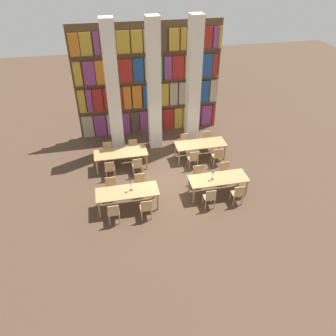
{
  "coord_description": "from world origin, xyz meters",
  "views": [
    {
      "loc": [
        -2.27,
        -10.99,
        8.47
      ],
      "look_at": [
        0.0,
        -0.14,
        0.69
      ],
      "focal_mm": 35.0,
      "sensor_mm": 36.0,
      "label": 1
    }
  ],
  "objects_px": {
    "reading_table_1": "(218,180)",
    "chair_5": "(199,175)",
    "desk_lamp_0": "(131,183)",
    "chair_12": "(193,158)",
    "chair_2": "(146,208)",
    "chair_8": "(110,169)",
    "chair_7": "(225,172)",
    "chair_9": "(108,151)",
    "chair_0": "(114,212)",
    "chair_15": "(208,140)",
    "chair_3": "(141,184)",
    "chair_13": "(185,142)",
    "chair_11": "(133,148)",
    "reading_table_3": "(200,145)",
    "reading_table_2": "(121,154)",
    "chair_1": "(111,188)",
    "chair_14": "(217,156)",
    "chair_10": "(137,165)",
    "pillar_right": "(194,85)",
    "chair_4": "(210,197)",
    "pillar_center": "(154,88)",
    "chair_6": "(238,193)",
    "pillar_left": "(113,91)",
    "reading_table_0": "(127,193)"
  },
  "relations": [
    {
      "from": "chair_13",
      "to": "chair_15",
      "type": "relative_size",
      "value": 1.0
    },
    {
      "from": "chair_4",
      "to": "chair_14",
      "type": "xyz_separation_m",
      "value": [
        1.23,
        2.7,
        0.0
      ]
    },
    {
      "from": "chair_11",
      "to": "reading_table_3",
      "type": "distance_m",
      "value": 3.12
    },
    {
      "from": "chair_10",
      "to": "chair_0",
      "type": "bearing_deg",
      "value": -113.72
    },
    {
      "from": "chair_2",
      "to": "chair_15",
      "type": "bearing_deg",
      "value": 49.07
    },
    {
      "from": "chair_12",
      "to": "reading_table_1",
      "type": "bearing_deg",
      "value": -76.62
    },
    {
      "from": "chair_9",
      "to": "chair_10",
      "type": "relative_size",
      "value": 1.0
    },
    {
      "from": "chair_13",
      "to": "chair_3",
      "type": "bearing_deg",
      "value": 47.68
    },
    {
      "from": "chair_2",
      "to": "chair_5",
      "type": "xyz_separation_m",
      "value": [
        2.44,
        1.53,
        0.0
      ]
    },
    {
      "from": "reading_table_3",
      "to": "chair_14",
      "type": "distance_m",
      "value": 0.96
    },
    {
      "from": "chair_3",
      "to": "chair_13",
      "type": "distance_m",
      "value": 3.77
    },
    {
      "from": "chair_4",
      "to": "reading_table_3",
      "type": "bearing_deg",
      "value": 79.45
    },
    {
      "from": "chair_9",
      "to": "chair_3",
      "type": "bearing_deg",
      "value": 112.27
    },
    {
      "from": "chair_15",
      "to": "chair_1",
      "type": "bearing_deg",
      "value": 29.95
    },
    {
      "from": "chair_2",
      "to": "chair_8",
      "type": "xyz_separation_m",
      "value": [
        -1.13,
        2.75,
        0.0
      ]
    },
    {
      "from": "pillar_right",
      "to": "desk_lamp_0",
      "type": "bearing_deg",
      "value": -129.15
    },
    {
      "from": "chair_7",
      "to": "chair_9",
      "type": "distance_m",
      "value": 5.4
    },
    {
      "from": "chair_1",
      "to": "chair_4",
      "type": "xyz_separation_m",
      "value": [
        3.6,
        -1.36,
        0.0
      ]
    },
    {
      "from": "chair_7",
      "to": "chair_15",
      "type": "bearing_deg",
      "value": -92.23
    },
    {
      "from": "pillar_center",
      "to": "reading_table_3",
      "type": "bearing_deg",
      "value": -40.15
    },
    {
      "from": "chair_3",
      "to": "chair_9",
      "type": "height_order",
      "value": "same"
    },
    {
      "from": "chair_8",
      "to": "chair_13",
      "type": "distance_m",
      "value": 3.95
    },
    {
      "from": "pillar_left",
      "to": "chair_1",
      "type": "bearing_deg",
      "value": -98.86
    },
    {
      "from": "pillar_right",
      "to": "chair_11",
      "type": "height_order",
      "value": "pillar_right"
    },
    {
      "from": "chair_10",
      "to": "chair_12",
      "type": "relative_size",
      "value": 1.0
    },
    {
      "from": "pillar_center",
      "to": "chair_3",
      "type": "height_order",
      "value": "pillar_center"
    },
    {
      "from": "desk_lamp_0",
      "to": "chair_2",
      "type": "bearing_deg",
      "value": -60.54
    },
    {
      "from": "chair_11",
      "to": "reading_table_3",
      "type": "xyz_separation_m",
      "value": [
        3.03,
        -0.69,
        0.21
      ]
    },
    {
      "from": "chair_10",
      "to": "reading_table_0",
      "type": "bearing_deg",
      "value": -107.27
    },
    {
      "from": "chair_1",
      "to": "chair_14",
      "type": "distance_m",
      "value": 5.02
    },
    {
      "from": "pillar_center",
      "to": "chair_13",
      "type": "xyz_separation_m",
      "value": [
        1.3,
        -0.83,
        -2.52
      ]
    },
    {
      "from": "chair_0",
      "to": "chair_10",
      "type": "relative_size",
      "value": 1.0
    },
    {
      "from": "pillar_right",
      "to": "chair_2",
      "type": "bearing_deg",
      "value": -121.22
    },
    {
      "from": "desk_lamp_0",
      "to": "chair_12",
      "type": "height_order",
      "value": "desk_lamp_0"
    },
    {
      "from": "chair_4",
      "to": "chair_0",
      "type": "bearing_deg",
      "value": -178.6
    },
    {
      "from": "chair_11",
      "to": "chair_0",
      "type": "bearing_deg",
      "value": 73.93
    },
    {
      "from": "desk_lamp_0",
      "to": "reading_table_3",
      "type": "xyz_separation_m",
      "value": [
        3.51,
        2.75,
        -0.42
      ]
    },
    {
      "from": "reading_table_1",
      "to": "chair_4",
      "type": "height_order",
      "value": "chair_4"
    },
    {
      "from": "chair_5",
      "to": "chair_6",
      "type": "height_order",
      "value": "same"
    },
    {
      "from": "pillar_left",
      "to": "chair_7",
      "type": "relative_size",
      "value": 6.78
    },
    {
      "from": "chair_13",
      "to": "chair_14",
      "type": "distance_m",
      "value": 1.84
    },
    {
      "from": "chair_0",
      "to": "desk_lamp_0",
      "type": "height_order",
      "value": "desk_lamp_0"
    },
    {
      "from": "reading_table_1",
      "to": "reading_table_0",
      "type": "bearing_deg",
      "value": -178.6
    },
    {
      "from": "reading_table_2",
      "to": "reading_table_3",
      "type": "distance_m",
      "value": 3.66
    },
    {
      "from": "pillar_center",
      "to": "chair_6",
      "type": "height_order",
      "value": "pillar_center"
    },
    {
      "from": "chair_9",
      "to": "reading_table_3",
      "type": "distance_m",
      "value": 4.26
    },
    {
      "from": "pillar_left",
      "to": "chair_4",
      "type": "relative_size",
      "value": 6.78
    },
    {
      "from": "reading_table_1",
      "to": "chair_5",
      "type": "relative_size",
      "value": 2.63
    },
    {
      "from": "desk_lamp_0",
      "to": "chair_4",
      "type": "height_order",
      "value": "desk_lamp_0"
    },
    {
      "from": "reading_table_2",
      "to": "chair_13",
      "type": "xyz_separation_m",
      "value": [
        3.12,
        0.76,
        -0.21
      ]
    }
  ]
}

